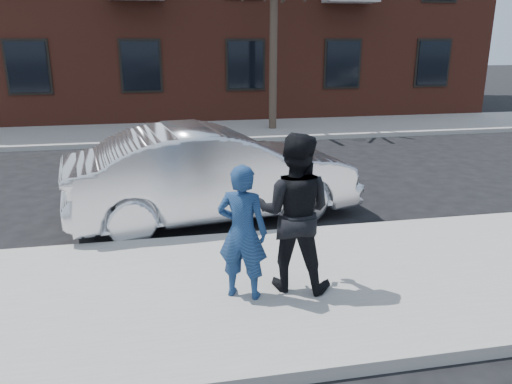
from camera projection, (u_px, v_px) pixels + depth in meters
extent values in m
plane|color=black|center=(120.00, 300.00, 6.28)|extent=(100.00, 100.00, 0.00)
cube|color=gray|center=(118.00, 304.00, 6.03)|extent=(50.00, 3.50, 0.15)
cube|color=#999691|center=(126.00, 246.00, 7.71)|extent=(50.00, 0.10, 0.15)
cube|color=gray|center=(141.00, 134.00, 16.81)|extent=(50.00, 3.50, 0.15)
cube|color=#999691|center=(139.00, 144.00, 15.12)|extent=(50.00, 0.10, 0.15)
cube|color=black|center=(246.00, 65.00, 18.48)|extent=(1.30, 0.06, 1.70)
cube|color=black|center=(433.00, 63.00, 19.88)|extent=(1.30, 0.06, 1.70)
cylinder|color=#382D21|center=(273.00, 66.00, 16.76)|extent=(0.26, 0.26, 4.20)
imported|color=silver|center=(214.00, 173.00, 8.88)|extent=(5.36, 2.58, 1.69)
imported|color=navy|center=(242.00, 232.00, 5.85)|extent=(0.71, 0.61, 1.65)
cube|color=black|center=(243.00, 183.00, 5.90)|extent=(0.12, 0.14, 0.08)
imported|color=black|center=(294.00, 213.00, 6.04)|extent=(1.17, 1.07, 1.96)
cube|color=black|center=(285.00, 195.00, 6.20)|extent=(0.10, 0.15, 0.06)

